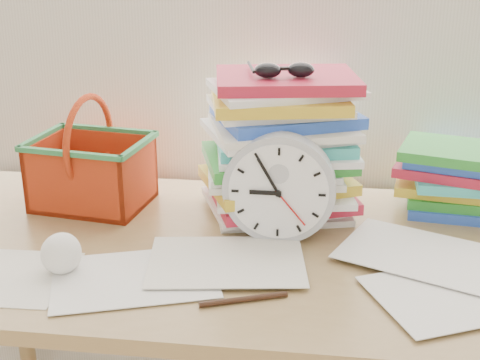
# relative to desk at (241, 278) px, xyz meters

# --- Properties ---
(desk) EXTENTS (1.40, 0.70, 0.75)m
(desk) POSITION_rel_desk_xyz_m (0.00, 0.00, 0.00)
(desk) COLOR olive
(desk) RESTS_ON ground
(paper_stack) EXTENTS (0.39, 0.35, 0.31)m
(paper_stack) POSITION_rel_desk_xyz_m (0.06, 0.18, 0.23)
(paper_stack) COLOR white
(paper_stack) RESTS_ON desk
(clock) EXTENTS (0.23, 0.05, 0.23)m
(clock) POSITION_rel_desk_xyz_m (0.07, 0.04, 0.19)
(clock) COLOR #AFB2BA
(clock) RESTS_ON desk
(sunglasses) EXTENTS (0.16, 0.15, 0.03)m
(sunglasses) POSITION_rel_desk_xyz_m (0.07, 0.15, 0.40)
(sunglasses) COLOR black
(sunglasses) RESTS_ON paper_stack
(book_stack) EXTENTS (0.29, 0.24, 0.15)m
(book_stack) POSITION_rel_desk_xyz_m (0.45, 0.24, 0.15)
(book_stack) COLOR white
(book_stack) RESTS_ON desk
(basket) EXTENTS (0.28, 0.23, 0.25)m
(basket) POSITION_rel_desk_xyz_m (-0.36, 0.17, 0.20)
(basket) COLOR red
(basket) RESTS_ON desk
(crumpled_ball) EXTENTS (0.08, 0.08, 0.08)m
(crumpled_ball) POSITION_rel_desk_xyz_m (-0.32, -0.15, 0.11)
(crumpled_ball) COLOR white
(crumpled_ball) RESTS_ON desk
(pen) EXTENTS (0.15, 0.07, 0.01)m
(pen) POSITION_rel_desk_xyz_m (0.03, -0.22, 0.08)
(pen) COLOR black
(pen) RESTS_ON desk
(scattered_papers) EXTENTS (1.26, 0.42, 0.02)m
(scattered_papers) POSITION_rel_desk_xyz_m (0.00, 0.00, 0.08)
(scattered_papers) COLOR white
(scattered_papers) RESTS_ON desk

